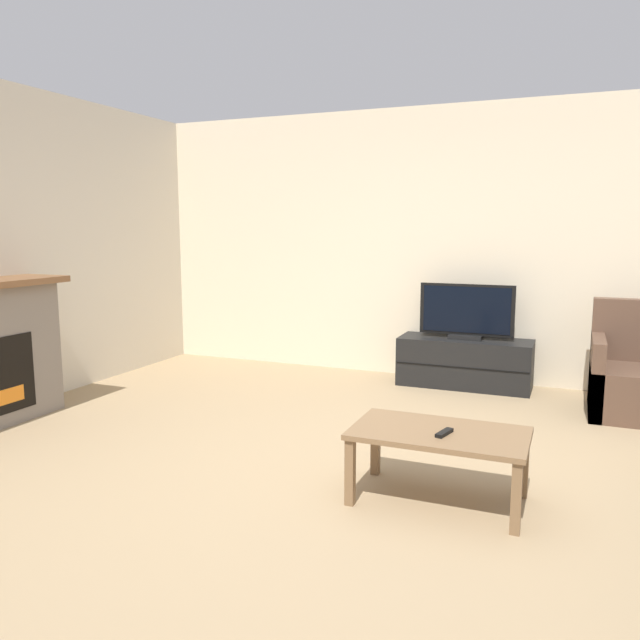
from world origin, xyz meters
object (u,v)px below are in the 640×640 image
tv_stand (465,363)px  remote (444,433)px  armchair (636,379)px  coffee_table (439,440)px  tv (466,314)px

tv_stand → remote: (0.33, -2.69, 0.19)m
armchair → remote: (-1.12, -2.29, 0.12)m
armchair → coffee_table: (-1.15, -2.24, 0.06)m
tv_stand → armchair: 1.50m
remote → tv: bearing=111.5°
armchair → remote: armchair is taller
tv → coffee_table: tv is taller
tv_stand → remote: size_ratio=8.03×
tv_stand → armchair: bearing=-15.1°
armchair → remote: size_ratio=5.94×
coffee_table → remote: (0.04, -0.05, 0.06)m
armchair → tv_stand: bearing=164.9°
tv → remote: (0.33, -2.68, -0.29)m
tv_stand → tv: bearing=-90.0°
tv → armchair: 1.55m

